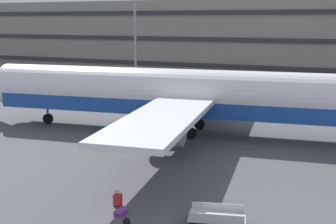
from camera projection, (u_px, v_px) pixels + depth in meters
ground_plane at (152, 131)px, 37.40m from camera, size 600.00×600.00×0.00m
terminal_structure at (259, 38)px, 76.26m from camera, size 171.18×19.16×12.49m
airliner at (185, 95)px, 36.13m from camera, size 39.15×31.68×11.14m
suitcase_purple at (118, 199)px, 22.30m from camera, size 0.44×0.31×0.85m
suitcase_large at (120, 212)px, 21.38m from camera, size 0.46×0.69×0.23m
suitcase_red at (196, 209)px, 21.19m from camera, size 0.44×0.37×0.82m
backpack_scuffed at (127, 222)px, 20.13m from camera, size 0.44×0.41×0.48m
baggage_cart at (217, 217)px, 20.20m from camera, size 3.37×1.87×0.82m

